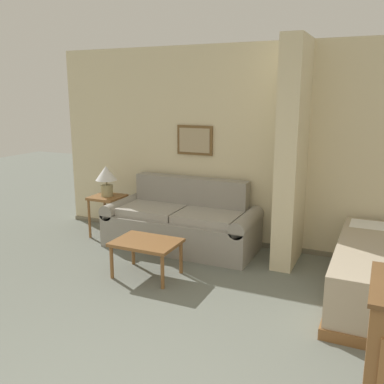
# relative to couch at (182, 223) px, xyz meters

# --- Properties ---
(wall_back) EXTENTS (6.84, 0.16, 2.60)m
(wall_back) POSITION_rel_couch_xyz_m (1.31, 0.48, 0.98)
(wall_back) COLOR beige
(wall_back) RESTS_ON ground_plane
(wall_partition_pillar) EXTENTS (0.24, 0.73, 2.60)m
(wall_partition_pillar) POSITION_rel_couch_xyz_m (1.38, 0.05, 0.98)
(wall_partition_pillar) COLOR beige
(wall_partition_pillar) RESTS_ON ground_plane
(couch) EXTENTS (1.99, 0.84, 0.88)m
(couch) POSITION_rel_couch_xyz_m (0.00, 0.00, 0.00)
(couch) COLOR gray
(couch) RESTS_ON ground_plane
(coffee_table) EXTENTS (0.71, 0.52, 0.41)m
(coffee_table) POSITION_rel_couch_xyz_m (0.05, -1.02, 0.04)
(coffee_table) COLOR brown
(coffee_table) RESTS_ON ground_plane
(side_table) EXTENTS (0.43, 0.43, 0.58)m
(side_table) POSITION_rel_couch_xyz_m (-1.15, -0.05, 0.16)
(side_table) COLOR brown
(side_table) RESTS_ON ground_plane
(table_lamp) EXTENTS (0.30, 0.30, 0.43)m
(table_lamp) POSITION_rel_couch_xyz_m (-1.15, -0.05, 0.54)
(table_lamp) COLOR tan
(table_lamp) RESTS_ON side_table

